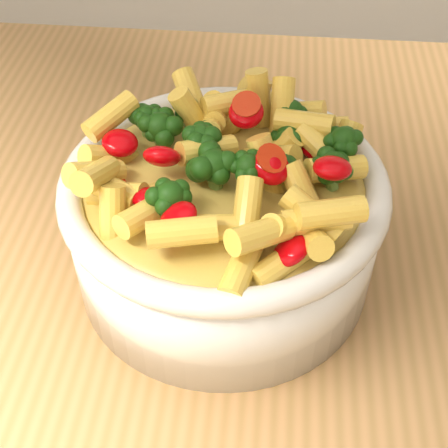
{
  "coord_description": "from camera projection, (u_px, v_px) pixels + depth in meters",
  "views": [
    {
      "loc": [
        0.02,
        -0.31,
        1.27
      ],
      "look_at": [
        -0.01,
        0.01,
        0.95
      ],
      "focal_mm": 50.0,
      "sensor_mm": 36.0,
      "label": 1
    }
  ],
  "objects": [
    {
      "name": "serving_bowl",
      "position": [
        224.0,
        223.0,
        0.46
      ],
      "size": [
        0.23,
        0.23,
        0.1
      ],
      "color": "silver",
      "rests_on": "table"
    },
    {
      "name": "table",
      "position": [
        231.0,
        357.0,
        0.55
      ],
      "size": [
        1.2,
        0.8,
        0.9
      ],
      "color": "#AC7B49",
      "rests_on": "ground"
    },
    {
      "name": "pasta_salad",
      "position": [
        224.0,
        157.0,
        0.42
      ],
      "size": [
        0.18,
        0.18,
        0.04
      ],
      "color": "#FEE050",
      "rests_on": "serving_bowl"
    }
  ]
}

